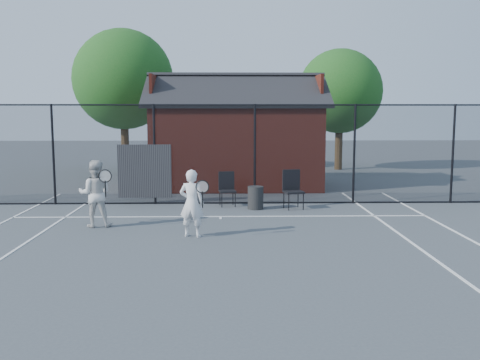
{
  "coord_description": "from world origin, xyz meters",
  "views": [
    {
      "loc": [
        0.2,
        -10.96,
        2.79
      ],
      "look_at": [
        0.49,
        2.1,
        1.1
      ],
      "focal_mm": 40.0,
      "sensor_mm": 36.0,
      "label": 1
    }
  ],
  "objects_px": {
    "clubhouse": "(236,143)",
    "waste_bin": "(256,198)",
    "player_back": "(95,193)",
    "chair_right": "(294,190)",
    "chair_left": "(227,190)",
    "player_front": "(192,203)"
  },
  "relations": [
    {
      "from": "player_front",
      "to": "waste_bin",
      "type": "distance_m",
      "value": 3.74
    },
    {
      "from": "chair_left",
      "to": "chair_right",
      "type": "relative_size",
      "value": 0.91
    },
    {
      "from": "clubhouse",
      "to": "player_back",
      "type": "xyz_separation_m",
      "value": [
        -3.51,
        -7.15,
        -0.79
      ]
    },
    {
      "from": "waste_bin",
      "to": "player_back",
      "type": "bearing_deg",
      "value": -150.63
    },
    {
      "from": "clubhouse",
      "to": "waste_bin",
      "type": "xyz_separation_m",
      "value": [
        0.48,
        -4.9,
        -1.28
      ]
    },
    {
      "from": "clubhouse",
      "to": "player_front",
      "type": "relative_size",
      "value": 4.3
    },
    {
      "from": "player_back",
      "to": "waste_bin",
      "type": "relative_size",
      "value": 2.48
    },
    {
      "from": "player_front",
      "to": "chair_left",
      "type": "distance_m",
      "value": 3.95
    },
    {
      "from": "clubhouse",
      "to": "waste_bin",
      "type": "height_order",
      "value": "clubhouse"
    },
    {
      "from": "chair_left",
      "to": "chair_right",
      "type": "bearing_deg",
      "value": -23.96
    },
    {
      "from": "player_back",
      "to": "chair_right",
      "type": "height_order",
      "value": "player_back"
    },
    {
      "from": "waste_bin",
      "to": "chair_right",
      "type": "bearing_deg",
      "value": 0.0
    },
    {
      "from": "clubhouse",
      "to": "chair_left",
      "type": "bearing_deg",
      "value": -94.18
    },
    {
      "from": "clubhouse",
      "to": "player_back",
      "type": "bearing_deg",
      "value": -116.16
    },
    {
      "from": "player_front",
      "to": "waste_bin",
      "type": "relative_size",
      "value": 2.31
    },
    {
      "from": "chair_left",
      "to": "player_front",
      "type": "bearing_deg",
      "value": -110.68
    },
    {
      "from": "chair_right",
      "to": "player_back",
      "type": "bearing_deg",
      "value": -168.89
    },
    {
      "from": "player_front",
      "to": "player_back",
      "type": "relative_size",
      "value": 0.93
    },
    {
      "from": "chair_right",
      "to": "chair_left",
      "type": "bearing_deg",
      "value": 152.47
    },
    {
      "from": "player_back",
      "to": "chair_right",
      "type": "relative_size",
      "value": 1.49
    },
    {
      "from": "clubhouse",
      "to": "player_front",
      "type": "distance_m",
      "value": 8.38
    },
    {
      "from": "clubhouse",
      "to": "chair_right",
      "type": "height_order",
      "value": "clubhouse"
    }
  ]
}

